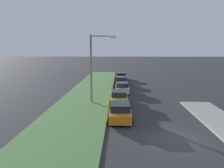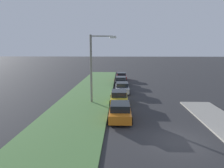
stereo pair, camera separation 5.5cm
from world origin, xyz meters
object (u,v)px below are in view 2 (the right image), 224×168
Objects in this scene: parked_car_silver at (122,88)px; streetlight at (94,64)px; parked_car_black at (121,81)px; parked_car_red at (121,76)px; parked_car_yellow at (119,97)px; parked_car_orange at (120,111)px.

streetlight is (-5.47, 3.12, 3.67)m from parked_car_silver.
parked_car_red is at bearing -0.60° from parked_car_black.
parked_car_black is at bearing -14.62° from streetlight.
parked_car_silver is at bearing -4.47° from parked_car_yellow.
parked_car_yellow is 4.58m from streetlight.
streetlight reaches higher than parked_car_orange.
parked_car_silver is at bearing 179.52° from parked_car_red.
parked_car_black is at bearing 178.18° from parked_car_red.
parked_car_black is at bearing 0.35° from parked_car_silver.
streetlight is at bearing 169.32° from parked_car_red.
parked_car_yellow is 1.00× the size of parked_car_silver.
parked_car_orange and parked_car_black have the same top height.
streetlight reaches higher than parked_car_yellow.
parked_car_black and parked_car_red have the same top height.
streetlight reaches higher than parked_car_black.
streetlight is (0.24, 2.72, 3.67)m from parked_car_yellow.
parked_car_orange is at bearing -179.12° from parked_car_yellow.
parked_car_orange is 1.00× the size of parked_car_black.
parked_car_silver is at bearing -177.89° from parked_car_black.
parked_car_yellow is at bearing 179.46° from parked_car_black.
parked_car_orange is 10.98m from parked_car_silver.
parked_car_yellow is at bearing -95.13° from streetlight.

